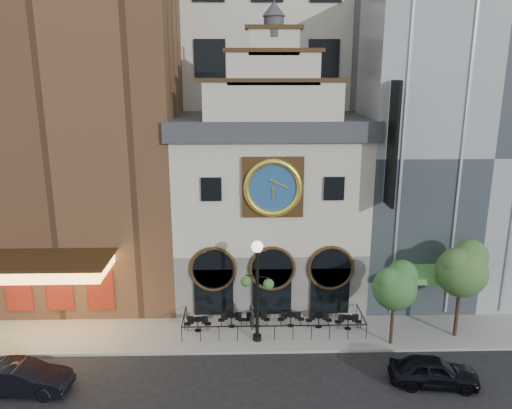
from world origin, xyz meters
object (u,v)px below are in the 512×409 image
object	(u,v)px
lamppost	(257,280)
tree_right	(463,268)
bistro_2	(257,319)
bistro_0	(198,324)
bistro_4	(319,320)
car_left	(22,378)
bistro_3	(291,319)
pedestrian	(252,317)
car_right	(434,371)
bistro_1	(231,320)
bistro_5	(348,322)
tree_left	(395,285)

from	to	relation	value
lamppost	tree_right	size ratio (longest dim) A/B	1.05
bistro_2	tree_right	distance (m)	12.27
bistro_0	bistro_2	size ratio (longest dim) A/B	1.00
bistro_2	tree_right	bearing A→B (deg)	-6.56
bistro_4	car_left	world-z (taller)	car_left
bistro_3	tree_right	distance (m)	10.34
bistro_2	car_left	size ratio (longest dim) A/B	0.34
bistro_3	bistro_4	distance (m)	1.67
pedestrian	lamppost	world-z (taller)	lamppost
pedestrian	car_right	bearing A→B (deg)	-125.64
lamppost	tree_right	xyz separation A→B (m)	(11.63, 0.27, 0.50)
bistro_2	tree_right	world-z (taller)	tree_right
pedestrian	tree_right	distance (m)	12.42
pedestrian	car_left	bearing A→B (deg)	113.02
bistro_1	bistro_3	size ratio (longest dim) A/B	1.00
lamppost	tree_right	bearing A→B (deg)	19.66
bistro_3	bistro_4	bearing A→B (deg)	-6.03
car_left	lamppost	bearing A→B (deg)	-65.83
bistro_4	tree_right	distance (m)	8.80
bistro_5	lamppost	world-z (taller)	lamppost
bistro_1	bistro_4	size ratio (longest dim) A/B	1.00
bistro_1	bistro_2	world-z (taller)	same
tree_right	bistro_5	bearing A→B (deg)	171.76
tree_left	tree_right	world-z (taller)	tree_right
bistro_0	car_right	xyz separation A→B (m)	(12.12, -5.40, 0.12)
bistro_3	car_left	distance (m)	14.81
pedestrian	bistro_2	bearing A→B (deg)	-47.87
car_right	tree_right	bearing A→B (deg)	-26.33
bistro_4	tree_right	world-z (taller)	tree_right
bistro_0	lamppost	size ratio (longest dim) A/B	0.26
bistro_3	tree_left	xyz separation A→B (m)	(5.53, -2.09, 3.12)
lamppost	car_right	bearing A→B (deg)	-7.84
bistro_1	tree_left	world-z (taller)	tree_left
bistro_3	pedestrian	bearing A→B (deg)	-173.47
car_right	lamppost	xyz separation A→B (m)	(-8.63, 4.24, 3.14)
bistro_4	bistro_5	size ratio (longest dim) A/B	1.00
pedestrian	tree_left	world-z (taller)	tree_left
bistro_0	tree_right	bearing A→B (deg)	-3.38
bistro_3	car_left	xyz separation A→B (m)	(-13.58, -5.90, 0.15)
bistro_0	bistro_1	world-z (taller)	same
bistro_5	car_left	xyz separation A→B (m)	(-16.98, -5.47, 0.15)
bistro_3	bistro_1	bearing A→B (deg)	179.85
car_right	bistro_0	bearing A→B (deg)	73.29
bistro_1	bistro_4	bearing A→B (deg)	-2.02
bistro_0	bistro_5	xyz separation A→B (m)	(8.98, -0.00, 0.00)
bistro_0	bistro_1	xyz separation A→B (m)	(1.99, 0.44, 0.00)
bistro_2	car_left	xyz separation A→B (m)	(-11.52, -5.91, 0.15)
bistro_4	car_right	bearing A→B (deg)	-49.21
lamppost	bistro_0	bearing A→B (deg)	-179.99
bistro_0	bistro_3	size ratio (longest dim) A/B	1.00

